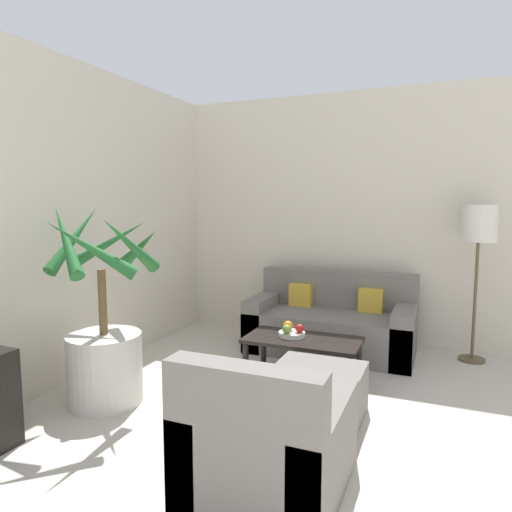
% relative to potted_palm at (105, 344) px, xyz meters
% --- Properties ---
extents(wall_back, '(7.89, 0.06, 2.70)m').
position_rel_potted_palm_xyz_m(wall_back, '(2.59, 2.40, 0.89)').
color(wall_back, beige).
rests_on(wall_back, ground_plane).
extents(potted_palm, '(0.90, 0.90, 1.52)m').
position_rel_potted_palm_xyz_m(potted_palm, '(0.00, 0.00, 0.00)').
color(potted_palm, beige).
rests_on(potted_palm, ground_plane).
extents(sofa_loveseat, '(1.64, 0.78, 0.79)m').
position_rel_potted_palm_xyz_m(sofa_loveseat, '(1.30, 1.86, -0.18)').
color(sofa_loveseat, slate).
rests_on(sofa_loveseat, ground_plane).
extents(floor_lamp, '(0.32, 0.32, 1.49)m').
position_rel_potted_palm_xyz_m(floor_lamp, '(2.63, 2.08, 0.80)').
color(floor_lamp, brown).
rests_on(floor_lamp, ground_plane).
extents(coffee_table, '(0.97, 0.50, 0.37)m').
position_rel_potted_palm_xyz_m(coffee_table, '(1.26, 0.98, -0.13)').
color(coffee_table, black).
rests_on(coffee_table, ground_plane).
extents(fruit_bowl, '(0.23, 0.23, 0.04)m').
position_rel_potted_palm_xyz_m(fruit_bowl, '(1.16, 0.99, -0.06)').
color(fruit_bowl, beige).
rests_on(fruit_bowl, coffee_table).
extents(apple_red, '(0.07, 0.07, 0.07)m').
position_rel_potted_palm_xyz_m(apple_red, '(1.23, 0.99, -0.01)').
color(apple_red, red).
rests_on(apple_red, fruit_bowl).
extents(apple_green, '(0.08, 0.08, 0.08)m').
position_rel_potted_palm_xyz_m(apple_green, '(1.13, 0.92, -0.00)').
color(apple_green, olive).
rests_on(apple_green, fruit_bowl).
extents(orange_fruit, '(0.09, 0.09, 0.09)m').
position_rel_potted_palm_xyz_m(orange_fruit, '(1.11, 1.02, -0.00)').
color(orange_fruit, orange).
rests_on(orange_fruit, fruit_bowl).
extents(armchair, '(0.77, 0.85, 0.79)m').
position_rel_potted_palm_xyz_m(armchair, '(1.53, -0.53, -0.20)').
color(armchair, slate).
rests_on(armchair, ground_plane).
extents(ottoman, '(0.62, 0.55, 0.36)m').
position_rel_potted_palm_xyz_m(ottoman, '(1.55, 0.38, -0.28)').
color(ottoman, slate).
rests_on(ottoman, ground_plane).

